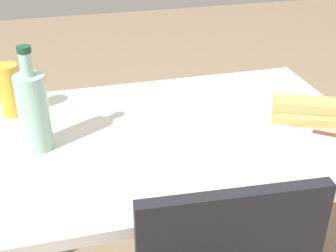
{
  "coord_description": "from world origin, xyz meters",
  "views": [
    {
      "loc": [
        0.28,
        1.07,
        1.37
      ],
      "look_at": [
        0.0,
        0.0,
        0.75
      ],
      "focal_mm": 48.51,
      "sensor_mm": 36.0,
      "label": 1
    }
  ],
  "objects_px": {
    "knife_near": "(313,131)",
    "dining_table": "(168,169)",
    "baguette_sandwich_near": "(308,111)",
    "water_bottle": "(34,110)",
    "beer_glass": "(10,90)",
    "plate_near": "(306,124)"
  },
  "relations": [
    {
      "from": "knife_near",
      "to": "dining_table",
      "type": "bearing_deg",
      "value": -18.44
    },
    {
      "from": "baguette_sandwich_near",
      "to": "water_bottle",
      "type": "distance_m",
      "value": 0.75
    },
    {
      "from": "dining_table",
      "to": "water_bottle",
      "type": "height_order",
      "value": "water_bottle"
    },
    {
      "from": "dining_table",
      "to": "beer_glass",
      "type": "xyz_separation_m",
      "value": [
        0.42,
        -0.22,
        0.2
      ]
    },
    {
      "from": "plate_near",
      "to": "beer_glass",
      "type": "xyz_separation_m",
      "value": [
        0.81,
        -0.29,
        0.07
      ]
    },
    {
      "from": "dining_table",
      "to": "baguette_sandwich_near",
      "type": "xyz_separation_m",
      "value": [
        -0.39,
        0.07,
        0.17
      ]
    },
    {
      "from": "baguette_sandwich_near",
      "to": "knife_near",
      "type": "relative_size",
      "value": 1.37
    },
    {
      "from": "dining_table",
      "to": "knife_near",
      "type": "bearing_deg",
      "value": 161.56
    },
    {
      "from": "water_bottle",
      "to": "knife_near",
      "type": "bearing_deg",
      "value": 169.58
    },
    {
      "from": "dining_table",
      "to": "baguette_sandwich_near",
      "type": "bearing_deg",
      "value": 170.15
    },
    {
      "from": "beer_glass",
      "to": "knife_near",
      "type": "bearing_deg",
      "value": 156.38
    },
    {
      "from": "plate_near",
      "to": "baguette_sandwich_near",
      "type": "bearing_deg",
      "value": 0.0
    },
    {
      "from": "water_bottle",
      "to": "beer_glass",
      "type": "height_order",
      "value": "water_bottle"
    },
    {
      "from": "plate_near",
      "to": "water_bottle",
      "type": "distance_m",
      "value": 0.75
    },
    {
      "from": "dining_table",
      "to": "baguette_sandwich_near",
      "type": "height_order",
      "value": "baguette_sandwich_near"
    },
    {
      "from": "baguette_sandwich_near",
      "to": "water_bottle",
      "type": "height_order",
      "value": "water_bottle"
    },
    {
      "from": "knife_near",
      "to": "beer_glass",
      "type": "bearing_deg",
      "value": -23.62
    },
    {
      "from": "plate_near",
      "to": "beer_glass",
      "type": "distance_m",
      "value": 0.86
    },
    {
      "from": "dining_table",
      "to": "water_bottle",
      "type": "relative_size",
      "value": 3.96
    },
    {
      "from": "baguette_sandwich_near",
      "to": "beer_glass",
      "type": "height_order",
      "value": "beer_glass"
    },
    {
      "from": "beer_glass",
      "to": "baguette_sandwich_near",
      "type": "bearing_deg",
      "value": 160.26
    },
    {
      "from": "plate_near",
      "to": "baguette_sandwich_near",
      "type": "distance_m",
      "value": 0.04
    }
  ]
}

